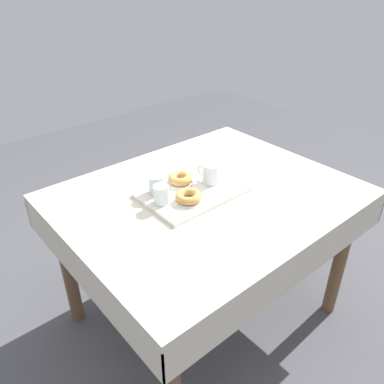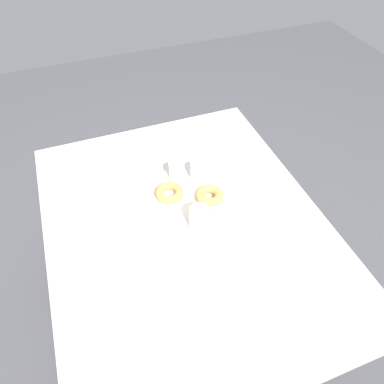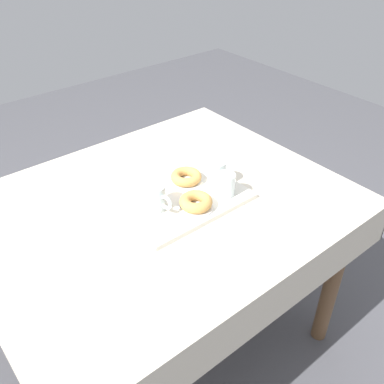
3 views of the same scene
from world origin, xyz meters
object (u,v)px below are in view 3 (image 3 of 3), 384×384
at_px(sugar_donut_left, 186,177).
at_px(sugar_donut_right, 196,202).
at_px(dining_table, 163,226).
at_px(water_glass_far, 226,186).
at_px(donut_plate_right, 196,207).
at_px(serving_tray, 182,199).
at_px(water_glass_near, 217,172).
at_px(tea_mug_left, 155,198).
at_px(donut_plate_left, 186,181).

xyz_separation_m(sugar_donut_left, sugar_donut_right, (0.07, 0.14, 0.00)).
bearing_deg(dining_table, sugar_donut_right, 115.21).
relative_size(water_glass_far, donut_plate_right, 0.68).
height_order(serving_tray, water_glass_near, water_glass_near).
xyz_separation_m(dining_table, tea_mug_left, (0.05, 0.04, 0.17)).
xyz_separation_m(tea_mug_left, sugar_donut_right, (-0.11, 0.08, -0.02)).
distance_m(serving_tray, tea_mug_left, 0.12).
relative_size(dining_table, serving_tray, 2.90).
distance_m(donut_plate_left, sugar_donut_left, 0.02).
bearing_deg(water_glass_near, sugar_donut_right, 25.54).
bearing_deg(water_glass_far, water_glass_near, -111.95).
height_order(dining_table, sugar_donut_left, sugar_donut_left).
xyz_separation_m(donut_plate_left, sugar_donut_left, (0.00, 0.00, 0.02)).
bearing_deg(donut_plate_left, serving_tray, 41.41).
bearing_deg(sugar_donut_left, serving_tray, 41.41).
height_order(water_glass_near, sugar_donut_right, water_glass_near).
bearing_deg(tea_mug_left, water_glass_far, 160.24).
bearing_deg(donut_plate_left, sugar_donut_right, 63.46).
bearing_deg(water_glass_near, dining_table, -10.71).
distance_m(tea_mug_left, sugar_donut_left, 0.18).
bearing_deg(water_glass_near, serving_tray, -0.70).
bearing_deg(donut_plate_left, donut_plate_right, 63.46).
bearing_deg(sugar_donut_left, donut_plate_right, 63.46).
height_order(water_glass_far, donut_plate_right, water_glass_far).
relative_size(water_glass_near, donut_plate_right, 0.68).
xyz_separation_m(water_glass_near, donut_plate_left, (0.09, -0.06, -0.03)).
height_order(tea_mug_left, water_glass_far, tea_mug_left).
bearing_deg(donut_plate_left, sugar_donut_left, 0.00).
distance_m(dining_table, donut_plate_right, 0.18).
bearing_deg(water_glass_far, tea_mug_left, -19.76).
bearing_deg(donut_plate_right, sugar_donut_left, -116.54).
relative_size(donut_plate_left, sugar_donut_right, 1.07).
relative_size(water_glass_near, water_glass_far, 1.00).
bearing_deg(tea_mug_left, donut_plate_left, -161.69).
xyz_separation_m(serving_tray, water_glass_near, (-0.16, 0.00, 0.05)).
xyz_separation_m(serving_tray, donut_plate_left, (-0.07, -0.06, 0.01)).
xyz_separation_m(serving_tray, sugar_donut_left, (-0.07, -0.06, 0.03)).
bearing_deg(water_glass_near, water_glass_far, 68.05).
bearing_deg(donut_plate_right, donut_plate_left, -116.54).
height_order(water_glass_near, sugar_donut_left, water_glass_near).
relative_size(dining_table, donut_plate_right, 10.65).
relative_size(tea_mug_left, water_glass_far, 1.40).
height_order(serving_tray, donut_plate_right, donut_plate_right).
height_order(tea_mug_left, donut_plate_right, tea_mug_left).
distance_m(water_glass_near, water_glass_far, 0.09).
distance_m(tea_mug_left, water_glass_far, 0.25).
height_order(dining_table, sugar_donut_right, sugar_donut_right).
xyz_separation_m(sugar_donut_left, donut_plate_right, (0.07, 0.14, -0.02)).
distance_m(serving_tray, sugar_donut_left, 0.10).
xyz_separation_m(serving_tray, sugar_donut_right, (0.00, 0.08, 0.03)).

